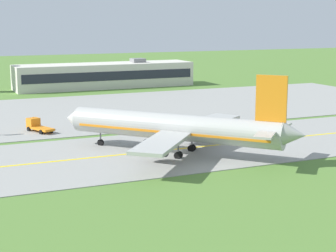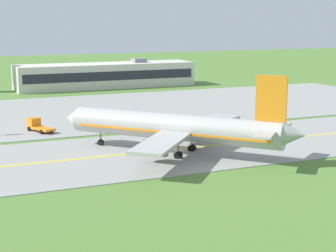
% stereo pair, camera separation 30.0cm
% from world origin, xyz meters
% --- Properties ---
extents(ground_plane, '(500.00, 500.00, 0.00)m').
position_xyz_m(ground_plane, '(0.00, 0.00, 0.00)').
color(ground_plane, '#517A33').
extents(taxiway_strip, '(240.00, 28.00, 0.10)m').
position_xyz_m(taxiway_strip, '(0.00, 0.00, 0.05)').
color(taxiway_strip, gray).
rests_on(taxiway_strip, ground).
extents(apron_pad, '(140.00, 52.00, 0.10)m').
position_xyz_m(apron_pad, '(10.00, 42.00, 0.05)').
color(apron_pad, gray).
rests_on(apron_pad, ground).
extents(taxiway_centreline, '(220.00, 0.60, 0.01)m').
position_xyz_m(taxiway_centreline, '(0.00, 0.00, 0.11)').
color(taxiway_centreline, yellow).
rests_on(taxiway_centreline, taxiway_strip).
extents(airplane_lead, '(29.86, 32.47, 12.70)m').
position_xyz_m(airplane_lead, '(-0.87, -2.69, 4.13)').
color(airplane_lead, '#ADADA8').
rests_on(airplane_lead, ground).
extents(service_truck_baggage, '(4.26, 6.71, 2.59)m').
position_xyz_m(service_truck_baggage, '(-16.93, 23.52, 1.18)').
color(service_truck_baggage, orange).
rests_on(service_truck_baggage, ground).
extents(service_truck_fuel, '(6.33, 5.51, 2.59)m').
position_xyz_m(service_truck_fuel, '(-2.55, 27.66, 1.18)').
color(service_truck_fuel, silver).
rests_on(service_truck_fuel, ground).
extents(terminal_building, '(53.82, 12.26, 8.48)m').
position_xyz_m(terminal_building, '(15.28, 84.23, 3.66)').
color(terminal_building, beige).
rests_on(terminal_building, ground).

